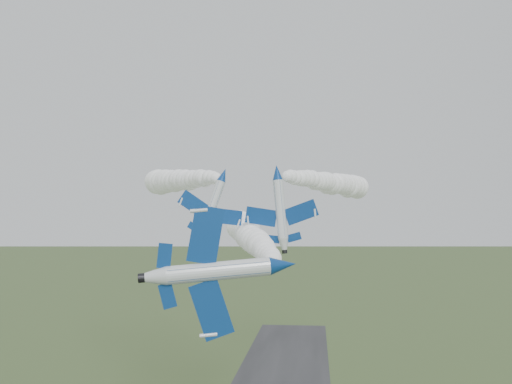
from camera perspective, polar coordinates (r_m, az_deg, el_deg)
jet_lead at (r=52.33m, az=2.78°, el=-7.30°), size 4.76×14.19×11.76m
smoke_trail_jet_lead at (r=83.87m, az=-0.46°, el=-4.54°), size 17.12×55.82×5.04m
jet_pair_left at (r=85.05m, az=-3.27°, el=1.73°), size 9.40×11.44×3.95m
smoke_trail_jet_pair_left at (r=119.42m, az=-7.75°, el=1.12°), size 30.30×63.07×5.87m
jet_pair_right at (r=83.42m, az=2.10°, el=1.99°), size 10.97×12.96×3.26m
smoke_trail_jet_pair_right at (r=122.76m, az=7.63°, el=0.83°), size 20.31×75.03×5.81m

